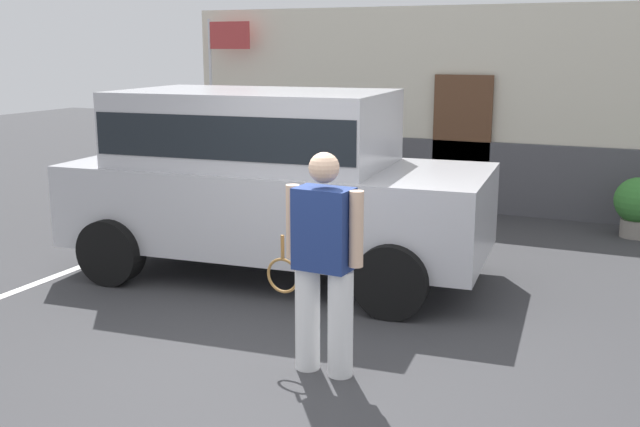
{
  "coord_description": "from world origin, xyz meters",
  "views": [
    {
      "loc": [
        2.61,
        -4.79,
        2.52
      ],
      "look_at": [
        -0.09,
        1.2,
        1.05
      ],
      "focal_mm": 42.06,
      "sensor_mm": 36.0,
      "label": 1
    }
  ],
  "objects_px": {
    "parked_suv": "(268,173)",
    "flag_pole": "(220,74)",
    "tennis_player_man": "(323,261)",
    "potted_plant_by_porch": "(638,204)"
  },
  "relations": [
    {
      "from": "tennis_player_man",
      "to": "flag_pole",
      "type": "relative_size",
      "value": 0.59
    },
    {
      "from": "tennis_player_man",
      "to": "flag_pole",
      "type": "distance_m",
      "value": 7.78
    },
    {
      "from": "potted_plant_by_porch",
      "to": "flag_pole",
      "type": "xyz_separation_m",
      "value": [
        -6.76,
        0.47,
        1.62
      ]
    },
    {
      "from": "potted_plant_by_porch",
      "to": "tennis_player_man",
      "type": "bearing_deg",
      "value": -110.42
    },
    {
      "from": "flag_pole",
      "to": "tennis_player_man",
      "type": "bearing_deg",
      "value": -52.75
    },
    {
      "from": "tennis_player_man",
      "to": "flag_pole",
      "type": "bearing_deg",
      "value": -49.39
    },
    {
      "from": "parked_suv",
      "to": "flag_pole",
      "type": "bearing_deg",
      "value": 122.61
    },
    {
      "from": "parked_suv",
      "to": "flag_pole",
      "type": "xyz_separation_m",
      "value": [
        -3.02,
        3.94,
        0.92
      ]
    },
    {
      "from": "parked_suv",
      "to": "tennis_player_man",
      "type": "bearing_deg",
      "value": -57.95
    },
    {
      "from": "parked_suv",
      "to": "flag_pole",
      "type": "relative_size",
      "value": 1.59
    }
  ]
}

